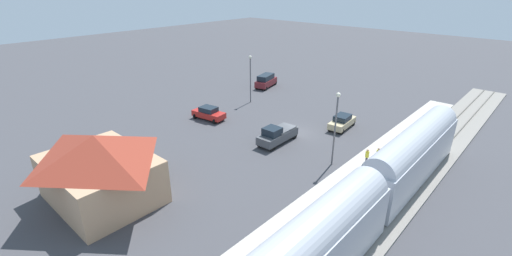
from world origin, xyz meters
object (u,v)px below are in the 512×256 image
sedan_red (209,113)px  light_pole_near_platform (336,120)px  passenger_train (371,192)px  light_pole_lot_center (250,73)px  pedestrian_on_platform (378,155)px  pickup_charcoal (277,134)px  station_building (99,167)px  pedestrian_waiting_far (367,156)px  sedan_tan (342,122)px  suv_maroon (266,81)px

sedan_red → light_pole_near_platform: (-18.50, -0.19, 3.88)m
passenger_train → light_pole_lot_center: light_pole_lot_center is taller
sedan_red → pedestrian_on_platform: bearing=-172.7°
light_pole_near_platform → pickup_charcoal: bearing=-1.7°
station_building → pickup_charcoal: bearing=-102.2°
pedestrian_waiting_far → pickup_charcoal: 10.18m
pedestrian_on_platform → sedan_tan: (7.39, -6.29, -0.40)m
passenger_train → pickup_charcoal: (14.04, -6.65, -1.83)m
pedestrian_on_platform → sedan_red: bearing=7.3°
passenger_train → sedan_tan: 18.81m
passenger_train → light_pole_near_platform: (6.80, -6.43, 1.90)m
sedan_red → suv_maroon: size_ratio=0.90×
pedestrian_waiting_far → sedan_red: bearing=5.0°
pickup_charcoal → suv_maroon: size_ratio=1.04×
light_pole_lot_center → station_building: bearing=106.6°
sedan_tan → pedestrian_waiting_far: bearing=132.7°
pedestrian_waiting_far → sedan_red: pedestrian_waiting_far is taller
pedestrian_waiting_far → light_pole_near_platform: 4.78m
pickup_charcoal → pedestrian_on_platform: bearing=-167.3°
station_building → light_pole_lot_center: 27.99m
light_pole_near_platform → suv_maroon: bearing=-35.9°
light_pole_near_platform → sedan_tan: bearing=-66.6°
station_building → pedestrian_waiting_far: station_building is taller
pedestrian_waiting_far → pickup_charcoal: bearing=8.3°
sedan_red → suv_maroon: 17.08m
sedan_tan → light_pole_near_platform: light_pole_near_platform is taller
pedestrian_on_platform → pedestrian_waiting_far: same height
station_building → suv_maroon: station_building is taller
pickup_charcoal → pedestrian_waiting_far: bearing=-171.7°
suv_maroon → light_pole_near_platform: 28.18m
passenger_train → pickup_charcoal: passenger_train is taller
sedan_red → suv_maroon: bearing=-75.9°
station_building → pickup_charcoal: station_building is taller
pickup_charcoal → sedan_red: 11.27m
sedan_red → light_pole_lot_center: (0.69, -8.91, 3.62)m
pickup_charcoal → sedan_red: pickup_charcoal is taller
sedan_red → passenger_train: bearing=166.1°
pickup_charcoal → light_pole_lot_center: light_pole_lot_center is taller
station_building → suv_maroon: bearing=-71.6°
pedestrian_on_platform → passenger_train: bearing=109.9°
pedestrian_on_platform → light_pole_lot_center: (22.71, -6.07, 3.22)m
passenger_train → pedestrian_waiting_far: passenger_train is taller
pedestrian_waiting_far → sedan_red: (21.33, 1.88, -0.40)m
passenger_train → station_building: size_ratio=3.36×
pickup_charcoal → station_building: bearing=77.8°
passenger_train → suv_maroon: 37.29m
passenger_train → light_pole_lot_center: 30.13m
sedan_red → suv_maroon: (4.15, -16.56, 0.27)m
passenger_train → sedan_red: passenger_train is taller
station_building → pedestrian_on_platform: bearing=-125.4°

